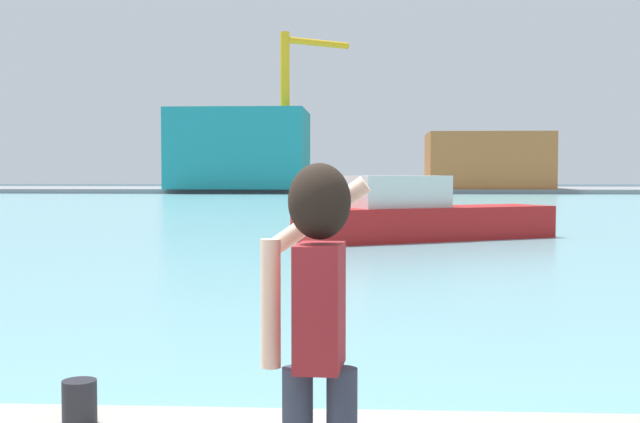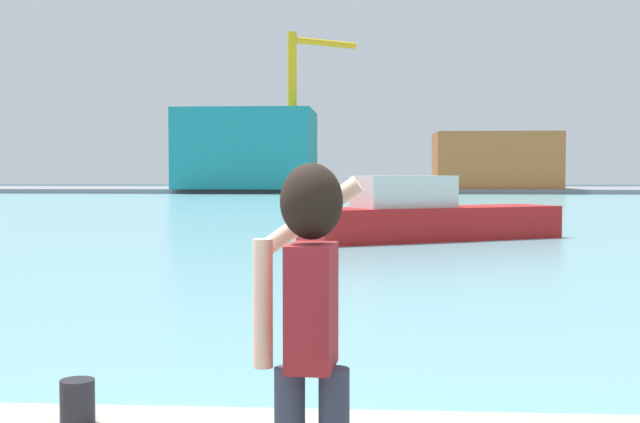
{
  "view_description": "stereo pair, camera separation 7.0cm",
  "coord_description": "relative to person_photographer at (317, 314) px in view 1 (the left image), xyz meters",
  "views": [
    {
      "loc": [
        0.93,
        -3.81,
        2.17
      ],
      "look_at": [
        0.5,
        3.58,
        1.82
      ],
      "focal_mm": 46.03,
      "sensor_mm": 36.0,
      "label": 1
    },
    {
      "loc": [
        1.0,
        -3.81,
        2.17
      ],
      "look_at": [
        0.5,
        3.58,
        1.82
      ],
      "focal_mm": 46.03,
      "sensor_mm": 36.0,
      "label": 2
    }
  ],
  "objects": [
    {
      "name": "port_crane",
      "position": [
        -7.96,
        84.67,
        8.79
      ],
      "size": [
        7.28,
        5.52,
        16.76
      ],
      "color": "yellow",
      "rests_on": "far_shore_dock"
    },
    {
      "name": "harbor_water",
      "position": [
        -0.71,
        52.18,
        -1.53
      ],
      "size": [
        140.0,
        100.0,
        0.02
      ],
      "primitive_type": "cube",
      "color": "#6BA8B2",
      "rests_on": "ground_plane"
    },
    {
      "name": "harbor_bollard",
      "position": [
        -1.7,
        1.7,
        -0.91
      ],
      "size": [
        0.23,
        0.23,
        0.31
      ],
      "primitive_type": "cylinder",
      "color": "black",
      "rests_on": "quay_promenade"
    },
    {
      "name": "warehouse_left",
      "position": [
        -13.9,
        87.06,
        3.28
      ],
      "size": [
        14.8,
        11.97,
        8.66
      ],
      "primitive_type": "cube",
      "color": "teal",
      "rests_on": "far_shore_dock"
    },
    {
      "name": "warehouse_right",
      "position": [
        13.42,
        87.34,
        2.01
      ],
      "size": [
        13.15,
        9.19,
        6.11
      ],
      "primitive_type": "cube",
      "color": "#B26633",
      "rests_on": "far_shore_dock"
    },
    {
      "name": "ground_plane",
      "position": [
        -0.71,
        50.18,
        -1.54
      ],
      "size": [
        220.0,
        220.0,
        0.0
      ],
      "primitive_type": "plane",
      "color": "#334751"
    },
    {
      "name": "far_shore_dock",
      "position": [
        -0.71,
        92.18,
        -1.29
      ],
      "size": [
        140.0,
        20.0,
        0.49
      ],
      "primitive_type": "cube",
      "color": "gray",
      "rests_on": "ground_plane"
    },
    {
      "name": "person_photographer",
      "position": [
        0.0,
        0.0,
        0.0
      ],
      "size": [
        0.53,
        0.56,
        1.74
      ],
      "rotation": [
        0.0,
        0.0,
        1.5
      ],
      "color": "#2D3342",
      "rests_on": "quay_promenade"
    },
    {
      "name": "boat_moored",
      "position": [
        1.98,
        23.0,
        -0.78
      ],
      "size": [
        8.74,
        6.04,
        2.08
      ],
      "rotation": [
        0.0,
        0.0,
        0.49
      ],
      "color": "#B21919",
      "rests_on": "harbor_water"
    }
  ]
}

